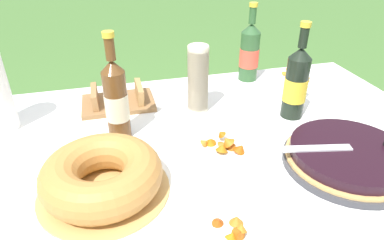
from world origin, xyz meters
name	(u,v)px	position (x,y,z in m)	size (l,w,h in m)	color
garden_table	(197,181)	(0.00, 0.00, 0.65)	(1.69, 1.22, 0.70)	#A87A47
tablecloth	(197,169)	(0.00, 0.00, 0.69)	(1.70, 1.23, 0.10)	white
berry_tart	(348,157)	(0.41, -0.10, 0.73)	(0.35, 0.35, 0.06)	#38383D
serving_knife	(362,146)	(0.43, -0.11, 0.77)	(0.37, 0.10, 0.01)	silver
bundt_cake	(102,176)	(-0.25, -0.04, 0.76)	(0.33, 0.33, 0.10)	tan
cup_stack	(198,80)	(0.09, 0.31, 0.82)	(0.07, 0.07, 0.24)	beige
cider_bottle_green	(249,52)	(0.37, 0.53, 0.82)	(0.08, 0.08, 0.32)	#2D562D
cider_bottle_amber	(116,100)	(-0.20, 0.21, 0.83)	(0.07, 0.07, 0.33)	brown
juice_bottle_red	(296,83)	(0.39, 0.19, 0.83)	(0.08, 0.08, 0.33)	black
snack_plate_left	(234,239)	(0.01, -0.28, 0.72)	(0.24, 0.24, 0.05)	white
snack_plate_right	(293,77)	(0.56, 0.47, 0.72)	(0.21, 0.21, 0.06)	white
snack_plate_far	(224,150)	(0.09, 0.04, 0.72)	(0.21, 0.21, 0.06)	white
bread_board	(118,100)	(-0.19, 0.42, 0.73)	(0.26, 0.18, 0.07)	olive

